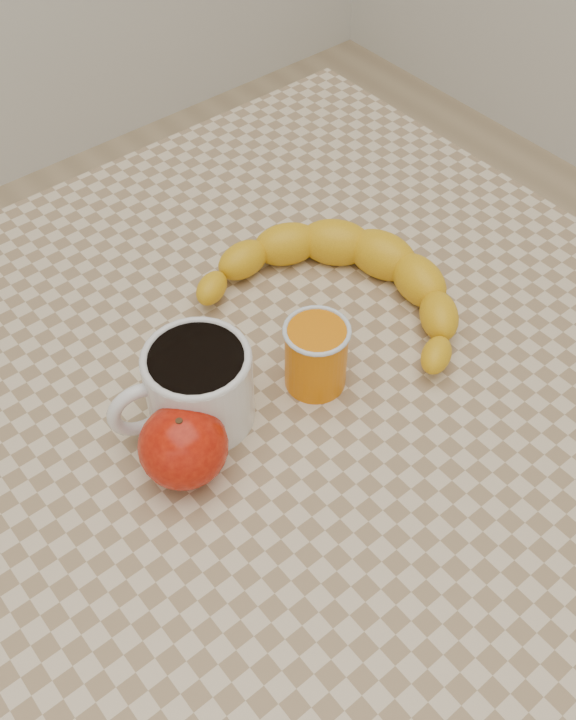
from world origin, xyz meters
TOP-DOWN VIEW (x-y plane):
  - ground at (0.00, 0.00)m, footprint 3.00×3.00m
  - table at (0.00, 0.00)m, footprint 0.80×0.80m
  - coffee_mug at (-0.09, 0.01)m, footprint 0.14×0.11m
  - orange_juice_glass at (0.01, -0.02)m, footprint 0.06×0.06m
  - apple at (-0.13, -0.03)m, footprint 0.10×0.10m
  - banana at (0.10, 0.04)m, footprint 0.40×0.44m

SIDE VIEW (x-z plane):
  - ground at x=0.00m, z-range 0.00..0.00m
  - table at x=0.00m, z-range 0.29..1.04m
  - banana at x=0.10m, z-range 0.75..0.80m
  - apple at x=-0.13m, z-range 0.75..0.82m
  - orange_juice_glass at x=0.01m, z-range 0.75..0.82m
  - coffee_mug at x=-0.09m, z-range 0.75..0.83m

